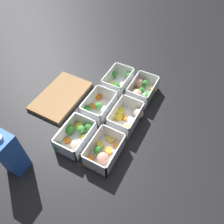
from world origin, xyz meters
TOP-DOWN VIEW (x-y plane):
  - ground_plane at (0.00, 0.00)m, footprint 4.00×4.00m
  - container_near_left at (-0.19, -0.06)m, footprint 0.18×0.11m
  - container_near_center at (0.01, -0.07)m, footprint 0.16×0.13m
  - container_near_right at (0.18, -0.06)m, footprint 0.18×0.13m
  - container_far_left at (-0.18, 0.07)m, footprint 0.17×0.11m
  - container_far_center at (-0.00, 0.07)m, footprint 0.17×0.11m
  - container_far_right at (0.18, 0.06)m, footprint 0.17×0.12m
  - juice_carton at (-0.38, 0.19)m, footprint 0.07×0.07m
  - cutting_board at (-0.02, 0.26)m, footprint 0.28×0.18m

SIDE VIEW (x-z plane):
  - ground_plane at x=0.00m, z-range 0.00..0.00m
  - cutting_board at x=-0.02m, z-range 0.00..0.02m
  - container_near_center at x=0.01m, z-range -0.01..0.06m
  - container_near_left at x=-0.19m, z-range -0.01..0.06m
  - container_far_center at x=0.00m, z-range -0.01..0.06m
  - container_near_right at x=0.18m, z-range -0.01..0.06m
  - container_far_right at x=0.18m, z-range -0.01..0.06m
  - container_far_left at x=-0.18m, z-range -0.01..0.06m
  - juice_carton at x=-0.38m, z-range -0.01..0.20m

